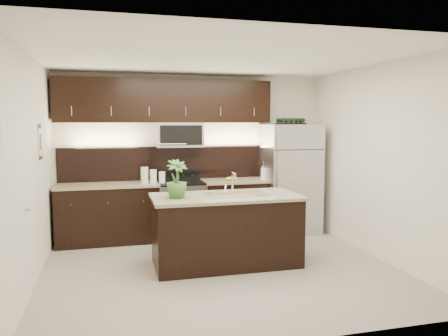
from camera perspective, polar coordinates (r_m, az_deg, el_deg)
ground at (r=5.84m, az=-0.44°, el=-13.06°), size 4.50×4.50×0.00m
room_walls at (r=5.46m, az=-1.49°, el=3.78°), size 4.52×4.02×2.71m
counter_run at (r=7.24m, az=-7.23°, el=-5.49°), size 3.51×0.65×0.94m
upper_fixtures at (r=7.25m, az=-7.35°, el=7.79°), size 3.49×0.40×1.66m
island at (r=5.91m, az=0.24°, el=-8.06°), size 1.96×0.96×0.94m
sink_faucet at (r=5.86m, az=1.64°, el=-3.35°), size 0.84×0.50×0.28m
refrigerator at (r=7.66m, az=8.57°, el=-1.36°), size 0.90×0.81×1.87m
wine_rack at (r=7.60m, az=8.68°, el=6.03°), size 0.46×0.29×0.11m
plant at (r=5.61m, az=-6.20°, el=-1.43°), size 0.34×0.34×0.49m
canisters at (r=7.04m, az=-9.49°, el=-1.04°), size 0.38×0.19×0.26m
french_press at (r=7.48m, az=5.20°, el=-0.61°), size 0.10×0.10×0.29m
bananas at (r=7.27m, az=0.57°, el=-1.39°), size 0.22×0.18×0.06m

